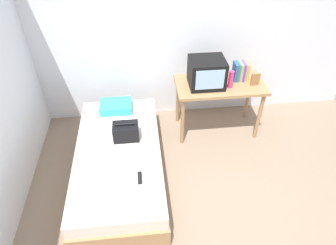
% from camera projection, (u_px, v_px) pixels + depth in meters
% --- Properties ---
extents(ground_plane, '(8.00, 8.00, 0.00)m').
position_uv_depth(ground_plane, '(201.00, 218.00, 3.25)').
color(ground_plane, '#84705B').
extents(wall_back, '(5.20, 0.10, 2.60)m').
position_uv_depth(wall_back, '(179.00, 29.00, 3.96)').
color(wall_back, silver).
rests_on(wall_back, ground).
extents(bed, '(1.00, 2.00, 0.44)m').
position_uv_depth(bed, '(120.00, 163.00, 3.59)').
color(bed, '#9E754C').
rests_on(bed, ground).
extents(desk, '(1.16, 0.60, 0.77)m').
position_uv_depth(desk, '(219.00, 90.00, 3.98)').
color(desk, '#9E754C').
rests_on(desk, ground).
extents(tv, '(0.44, 0.39, 0.36)m').
position_uv_depth(tv, '(207.00, 73.00, 3.78)').
color(tv, black).
rests_on(tv, desk).
extents(water_bottle, '(0.06, 0.06, 0.23)m').
position_uv_depth(water_bottle, '(231.00, 79.00, 3.78)').
color(water_bottle, '#E53372').
rests_on(water_bottle, desk).
extents(book_row, '(0.20, 0.17, 0.25)m').
position_uv_depth(book_row, '(241.00, 71.00, 3.92)').
color(book_row, '#2D5699').
rests_on(book_row, desk).
extents(picture_frame, '(0.11, 0.02, 0.17)m').
position_uv_depth(picture_frame, '(255.00, 79.00, 3.84)').
color(picture_frame, olive).
rests_on(picture_frame, desk).
extents(pillow, '(0.42, 0.30, 0.11)m').
position_uv_depth(pillow, '(116.00, 106.00, 4.00)').
color(pillow, '#33A8B7').
rests_on(pillow, bed).
extents(handbag, '(0.30, 0.20, 0.22)m').
position_uv_depth(handbag, '(126.00, 132.00, 3.54)').
color(handbag, black).
rests_on(handbag, bed).
extents(magazine, '(0.21, 0.29, 0.01)m').
position_uv_depth(magazine, '(108.00, 169.00, 3.21)').
color(magazine, white).
rests_on(magazine, bed).
extents(remote_dark, '(0.04, 0.16, 0.02)m').
position_uv_depth(remote_dark, '(140.00, 178.00, 3.11)').
color(remote_dark, black).
rests_on(remote_dark, bed).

